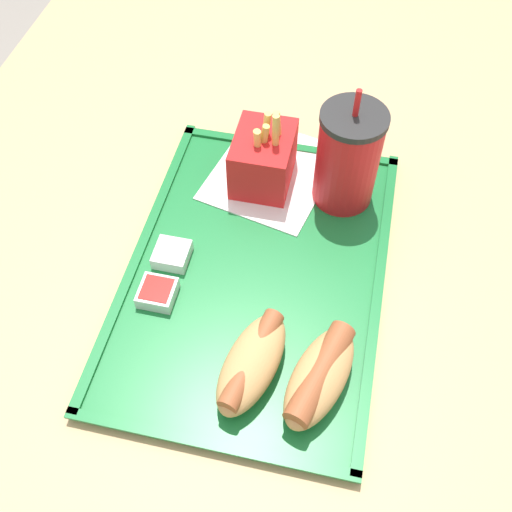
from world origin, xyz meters
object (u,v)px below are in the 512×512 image
Objects in this scene: hot_dog_far at (320,376)px; hot_dog_near at (252,363)px; soda_cup at (348,158)px; sauce_cup_mayo at (172,254)px; fries_carton at (263,159)px; sauce_cup_ketchup at (157,292)px.

hot_dog_far is 1.01× the size of hot_dog_near.
soda_cup is 0.25m from sauce_cup_mayo.
fries_carton is (-0.28, -0.05, 0.02)m from hot_dog_near.
hot_dog_far is 0.24m from sauce_cup_mayo.
sauce_cup_ketchup is at bearing -109.26° from hot_dog_far.
sauce_cup_ketchup is (0.06, -0.00, 0.00)m from sauce_cup_mayo.
fries_carton reaches higher than sauce_cup_ketchup.
sauce_cup_ketchup is at bearing -0.11° from sauce_cup_mayo.
soda_cup reaches higher than hot_dog_near.
sauce_cup_mayo is (-0.13, -0.13, -0.01)m from hot_dog_near.
fries_carton reaches higher than sauce_cup_mayo.
hot_dog_near is 1.13× the size of fries_carton.
hot_dog_near is 3.27× the size of sauce_cup_mayo.
sauce_cup_mayo and sauce_cup_ketchup have the same top height.
hot_dog_far reaches higher than sauce_cup_mayo.
fries_carton is (-0.00, -0.11, -0.03)m from soda_cup.
hot_dog_far is at bearing 90.00° from hot_dog_near.
soda_cup is 4.14× the size of sauce_cup_ketchup.
hot_dog_near is (0.00, -0.07, -0.00)m from hot_dog_far.
soda_cup reaches higher than sauce_cup_ketchup.
hot_dog_far is (0.27, 0.01, -0.04)m from soda_cup.
soda_cup reaches higher than sauce_cup_mayo.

